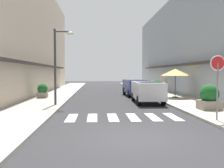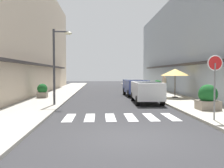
% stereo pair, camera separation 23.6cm
% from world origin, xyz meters
% --- Properties ---
extents(ground_plane, '(84.90, 84.90, 0.00)m').
position_xyz_m(ground_plane, '(0.00, 15.44, 0.00)').
color(ground_plane, '#2B2B2D').
extents(sidewalk_left, '(3.11, 54.02, 0.12)m').
position_xyz_m(sidewalk_left, '(-4.89, 15.44, 0.06)').
color(sidewalk_left, '#9E998E').
rests_on(sidewalk_left, ground_plane).
extents(sidewalk_right, '(3.11, 54.02, 0.12)m').
position_xyz_m(sidewalk_right, '(4.89, 15.44, 0.06)').
color(sidewalk_right, '#ADA899').
rests_on(sidewalk_right, ground_plane).
extents(building_row_left, '(5.50, 36.73, 11.46)m').
position_xyz_m(building_row_left, '(-8.94, 16.37, 5.73)').
color(building_row_left, '#C6B299').
rests_on(building_row_left, ground_plane).
extents(building_row_right, '(5.50, 36.73, 9.77)m').
position_xyz_m(building_row_right, '(8.94, 16.37, 4.88)').
color(building_row_right, '#939EA8').
rests_on(building_row_right, ground_plane).
extents(crosswalk, '(5.20, 2.20, 0.01)m').
position_xyz_m(crosswalk, '(-0.00, 3.75, 0.01)').
color(crosswalk, silver).
rests_on(crosswalk, ground_plane).
extents(parked_car_near, '(1.89, 4.34, 1.47)m').
position_xyz_m(parked_car_near, '(2.28, 9.38, 0.92)').
color(parked_car_near, silver).
rests_on(parked_car_near, ground_plane).
extents(parked_car_mid, '(1.94, 4.30, 1.47)m').
position_xyz_m(parked_car_mid, '(2.28, 14.92, 0.92)').
color(parked_car_mid, navy).
rests_on(parked_car_mid, ground_plane).
extents(round_street_sign, '(0.65, 0.07, 2.69)m').
position_xyz_m(round_street_sign, '(3.78, 2.24, 2.18)').
color(round_street_sign, slate).
rests_on(round_street_sign, sidewalk_right).
extents(street_lamp, '(1.19, 0.28, 4.65)m').
position_xyz_m(street_lamp, '(-3.56, 7.89, 3.01)').
color(street_lamp, '#38383D').
rests_on(street_lamp, sidewalk_left).
extents(cafe_umbrella, '(2.30, 2.30, 2.29)m').
position_xyz_m(cafe_umbrella, '(5.05, 12.04, 2.13)').
color(cafe_umbrella, '#262626').
rests_on(cafe_umbrella, sidewalk_right).
extents(planter_corner, '(1.06, 1.06, 1.35)m').
position_xyz_m(planter_corner, '(4.81, 5.25, 0.75)').
color(planter_corner, gray).
rests_on(planter_corner, sidewalk_right).
extents(planter_midblock, '(0.79, 0.79, 1.12)m').
position_xyz_m(planter_midblock, '(-5.48, 12.36, 0.67)').
color(planter_midblock, gray).
rests_on(planter_midblock, sidewalk_left).
extents(planter_far, '(0.96, 0.96, 1.17)m').
position_xyz_m(planter_far, '(5.55, 20.31, 0.69)').
color(planter_far, slate).
rests_on(planter_far, sidewalk_right).
extents(pedestrian_walking_near, '(0.34, 0.34, 1.59)m').
position_xyz_m(pedestrian_walking_near, '(5.40, 16.60, 0.95)').
color(pedestrian_walking_near, '#282B33').
rests_on(pedestrian_walking_near, sidewalk_right).
extents(pedestrian_walking_far, '(0.34, 0.34, 1.72)m').
position_xyz_m(pedestrian_walking_far, '(5.54, 17.48, 1.03)').
color(pedestrian_walking_far, '#282B33').
rests_on(pedestrian_walking_far, sidewalk_right).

